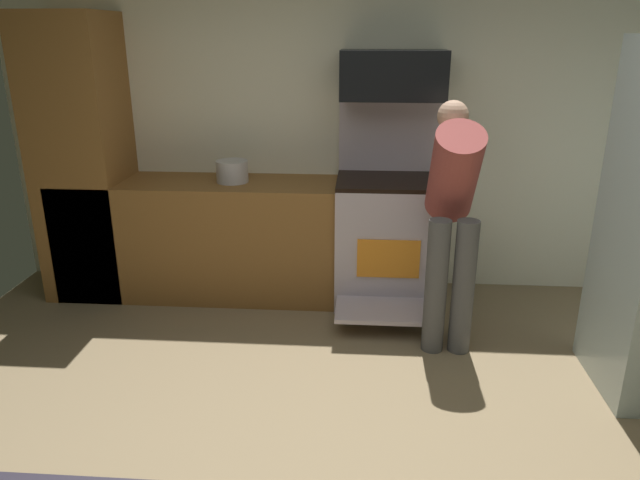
{
  "coord_description": "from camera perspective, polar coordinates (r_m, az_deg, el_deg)",
  "views": [
    {
      "loc": [
        0.2,
        -2.25,
        1.95
      ],
      "look_at": [
        0.01,
        0.3,
        1.05
      ],
      "focal_mm": 33.05,
      "sensor_mm": 36.0,
      "label": 1
    }
  ],
  "objects": [
    {
      "name": "microwave",
      "position": [
        4.32,
        7.07,
        15.57
      ],
      "size": [
        0.74,
        0.38,
        0.34
      ],
      "primitive_type": "cube",
      "color": "black",
      "rests_on": "oven_range"
    },
    {
      "name": "wall_back",
      "position": [
        4.64,
        1.75,
        11.34
      ],
      "size": [
        5.2,
        0.12,
        2.6
      ],
      "primitive_type": "cube",
      "color": "silver",
      "rests_on": "ground"
    },
    {
      "name": "cabinet_column",
      "position": [
        4.81,
        -21.95,
        7.21
      ],
      "size": [
        0.6,
        0.6,
        2.1
      ],
      "primitive_type": "cube",
      "color": "brown",
      "rests_on": "ground"
    },
    {
      "name": "lower_cabinet_run",
      "position": [
        4.62,
        -9.78,
        0.16
      ],
      "size": [
        2.4,
        0.6,
        0.9
      ],
      "primitive_type": "cube",
      "color": "brown",
      "rests_on": "ground"
    },
    {
      "name": "person_cook",
      "position": [
        3.76,
        12.7,
        2.96
      ],
      "size": [
        0.31,
        0.62,
        1.55
      ],
      "color": "#515151",
      "rests_on": "ground"
    },
    {
      "name": "ground_plane",
      "position": [
        2.99,
        -0.65,
        -21.55
      ],
      "size": [
        5.2,
        4.8,
        0.02
      ],
      "primitive_type": "cube",
      "color": "#836F4F"
    },
    {
      "name": "oven_range",
      "position": [
        4.46,
        6.51,
        0.39
      ],
      "size": [
        0.76,
        1.03,
        1.5
      ],
      "color": "#BFB2BE",
      "rests_on": "ground"
    },
    {
      "name": "stock_pot",
      "position": [
        4.45,
        -8.5,
        6.59
      ],
      "size": [
        0.24,
        0.24,
        0.16
      ],
      "primitive_type": "cylinder",
      "color": "silver",
      "rests_on": "lower_cabinet_run"
    }
  ]
}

